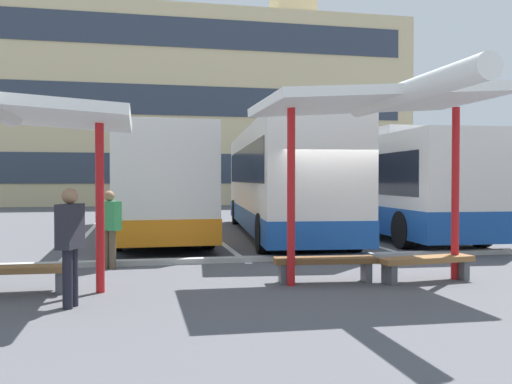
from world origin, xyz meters
TOP-DOWN VIEW (x-y plane):
  - ground_plane at (0.00, 0.00)m, footprint 160.00×160.00m
  - terminal_building at (0.05, 32.02)m, footprint 32.35×10.37m
  - coach_bus_0 at (-3.82, 6.49)m, footprint 2.79×11.71m
  - coach_bus_1 at (0.24, 5.46)m, footprint 3.75×12.42m
  - coach_bus_2 at (3.83, 5.71)m, footprint 3.10×12.44m
  - lane_stripe_0 at (-6.05, 6.48)m, footprint 0.16×14.00m
  - lane_stripe_1 at (-2.02, 6.48)m, footprint 0.16×14.00m
  - lane_stripe_2 at (2.02, 6.48)m, footprint 0.16×14.00m
  - lane_stripe_3 at (6.05, 6.48)m, footprint 0.16×14.00m
  - waiting_shelter_0 at (-6.39, -3.29)m, footprint 3.82×4.88m
  - bench_0 at (-6.39, -2.90)m, footprint 1.90×0.50m
  - waiting_shelter_1 at (-0.23, -3.35)m, footprint 4.13×4.64m
  - bench_1 at (-1.13, -2.94)m, footprint 1.84×0.61m
  - bench_2 at (0.67, -3.24)m, footprint 1.86×0.64m
  - platform_kerb at (0.00, -0.23)m, footprint 44.00×0.24m
  - waiting_passenger_0 at (-5.33, -4.03)m, footprint 0.38×0.54m
  - waiting_passenger_2 at (-4.95, -0.57)m, footprint 0.50×0.47m

SIDE VIEW (x-z plane):
  - ground_plane at x=0.00m, z-range 0.00..0.00m
  - lane_stripe_0 at x=-6.05m, z-range 0.00..0.01m
  - lane_stripe_1 at x=-2.02m, z-range 0.00..0.01m
  - lane_stripe_2 at x=2.02m, z-range 0.00..0.01m
  - lane_stripe_3 at x=6.05m, z-range 0.00..0.01m
  - platform_kerb at x=0.00m, z-range 0.00..0.12m
  - bench_1 at x=-1.13m, z-range 0.11..0.56m
  - bench_2 at x=0.67m, z-range 0.11..0.56m
  - bench_0 at x=-6.39m, z-range 0.12..0.57m
  - waiting_passenger_2 at x=-4.95m, z-range 0.12..1.72m
  - waiting_passenger_0 at x=-5.33m, z-range 0.14..1.86m
  - coach_bus_2 at x=3.83m, z-range -0.15..3.33m
  - coach_bus_0 at x=-3.82m, z-range -0.11..3.50m
  - coach_bus_1 at x=0.24m, z-range -0.11..3.65m
  - waiting_shelter_0 at x=-6.39m, z-range 1.28..4.39m
  - waiting_shelter_1 at x=-0.23m, z-range 1.43..4.87m
  - terminal_building at x=0.05m, z-range -1.35..15.63m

